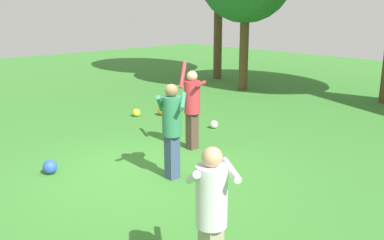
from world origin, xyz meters
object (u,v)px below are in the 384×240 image
(ball_blue, at_px, (50,167))
(person_catcher, at_px, (172,123))
(ball_white, at_px, (214,124))
(ball_orange, at_px, (162,111))
(ball_yellow, at_px, (136,113))
(person_thrower, at_px, (192,103))
(frisbee, at_px, (173,106))
(person_bystander, at_px, (211,208))

(ball_blue, bearing_deg, person_catcher, 41.32)
(ball_white, xyz_separation_m, ball_orange, (-1.95, -0.10, 0.03))
(ball_blue, relative_size, ball_orange, 1.01)
(ball_yellow, height_order, ball_orange, ball_orange)
(person_catcher, xyz_separation_m, ball_yellow, (-4.06, 2.18, -0.92))
(person_thrower, xyz_separation_m, frisbee, (0.73, -1.17, 0.25))
(person_catcher, distance_m, ball_yellow, 4.70)
(person_bystander, distance_m, ball_white, 6.44)
(person_thrower, xyz_separation_m, ball_orange, (-2.72, 1.41, -0.90))
(frisbee, relative_size, ball_blue, 1.41)
(person_bystander, relative_size, ball_white, 8.09)
(person_catcher, height_order, ball_blue, person_catcher)
(person_thrower, height_order, frisbee, person_thrower)
(person_bystander, relative_size, ball_yellow, 7.43)
(ball_yellow, bearing_deg, person_catcher, -28.28)
(person_thrower, relative_size, ball_blue, 7.18)
(person_thrower, relative_size, ball_white, 9.31)
(ball_blue, height_order, ball_orange, ball_blue)
(ball_yellow, distance_m, ball_white, 2.45)
(frisbee, distance_m, ball_blue, 2.57)
(ball_yellow, xyz_separation_m, ball_blue, (2.33, -3.70, 0.02))
(frisbee, xyz_separation_m, ball_orange, (-3.45, 2.58, -1.15))
(person_bystander, xyz_separation_m, ball_white, (-4.37, 4.65, -0.87))
(ball_blue, distance_m, ball_white, 4.42)
(ball_yellow, height_order, ball_white, ball_yellow)
(person_bystander, bearing_deg, ball_white, -12.25)
(person_thrower, bearing_deg, person_bystander, 16.98)
(person_bystander, bearing_deg, person_catcher, 1.12)
(person_catcher, bearing_deg, frisbee, 0.00)
(person_thrower, relative_size, frisbee, 5.11)
(person_bystander, distance_m, ball_orange, 7.84)
(person_bystander, distance_m, ball_blue, 4.47)
(person_bystander, relative_size, ball_orange, 6.31)
(ball_white, bearing_deg, person_bystander, -46.75)
(ball_blue, xyz_separation_m, ball_white, (0.01, 4.42, -0.03))
(person_thrower, xyz_separation_m, person_bystander, (3.60, -3.15, -0.05))
(frisbee, distance_m, ball_orange, 4.46)
(person_thrower, relative_size, person_bystander, 1.15)
(ball_white, bearing_deg, person_thrower, -62.87)
(person_thrower, distance_m, frisbee, 1.40)
(person_thrower, relative_size, ball_yellow, 8.55)
(ball_white, bearing_deg, person_catcher, -59.35)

